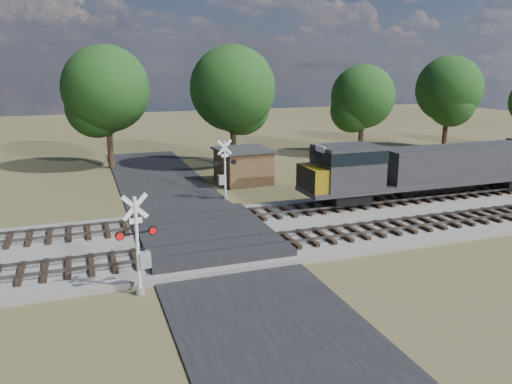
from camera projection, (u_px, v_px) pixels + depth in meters
name	position (u px, v px, depth m)	size (l,w,h in m)	color
ground	(207.00, 243.00, 26.93)	(160.00, 160.00, 0.00)	#444524
ballast_bed	(364.00, 219.00, 30.61)	(140.00, 10.00, 0.30)	gray
road	(207.00, 242.00, 26.92)	(7.00, 60.00, 0.08)	black
crossing_panel	(205.00, 235.00, 27.31)	(7.00, 9.00, 0.62)	#262628
track_near	(275.00, 241.00, 26.02)	(140.00, 2.60, 0.33)	black
track_far	(245.00, 215.00, 30.59)	(140.00, 2.60, 0.33)	black
crossing_signal_near	(140.00, 253.00, 20.55)	(1.75, 0.45, 4.36)	silver
crossing_signal_far	(224.00, 175.00, 35.21)	(1.75, 0.40, 4.33)	silver
equipment_shed	(243.00, 166.00, 40.43)	(4.48, 4.48, 2.84)	#4A2F20
treeline	(235.00, 96.00, 47.01)	(78.82, 11.21, 11.20)	black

